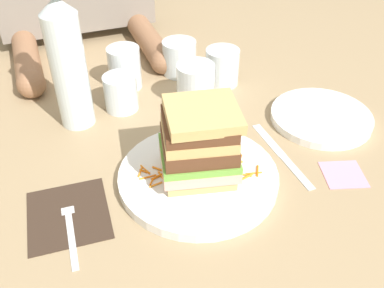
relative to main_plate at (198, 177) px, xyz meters
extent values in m
plane|color=#9E8460|center=(0.01, 0.01, -0.01)|extent=(3.00, 3.00, 0.00)
cylinder|color=white|center=(0.00, 0.00, 0.00)|extent=(0.27, 0.27, 0.02)
cube|color=tan|center=(0.00, 0.00, 0.02)|extent=(0.13, 0.13, 0.02)
cube|color=#E0A393|center=(0.00, 0.00, 0.04)|extent=(0.14, 0.14, 0.02)
cube|color=#6BA83D|center=(0.00, 0.00, 0.05)|extent=(0.14, 0.14, 0.01)
cube|color=#56331E|center=(0.00, 0.00, 0.07)|extent=(0.14, 0.13, 0.03)
cube|color=tan|center=(0.00, 0.00, 0.09)|extent=(0.13, 0.13, 0.02)
cube|color=#56331E|center=(0.00, 0.00, 0.11)|extent=(0.13, 0.12, 0.02)
cube|color=tan|center=(0.01, 0.00, 0.13)|extent=(0.13, 0.12, 0.02)
cylinder|color=orange|center=(-0.08, 0.00, 0.01)|extent=(0.02, 0.01, 0.00)
cylinder|color=orange|center=(-0.06, 0.03, 0.01)|extent=(0.02, 0.02, 0.00)
cylinder|color=orange|center=(-0.08, 0.01, 0.01)|extent=(0.01, 0.02, 0.00)
cylinder|color=orange|center=(-0.08, 0.04, 0.01)|extent=(0.01, 0.02, 0.00)
cylinder|color=orange|center=(-0.06, 0.01, 0.01)|extent=(0.01, 0.02, 0.00)
cylinder|color=orange|center=(-0.07, 0.02, 0.01)|extent=(0.02, 0.01, 0.00)
cylinder|color=orange|center=(-0.08, 0.02, 0.01)|extent=(0.03, 0.00, 0.00)
cylinder|color=orange|center=(-0.09, 0.04, 0.01)|extent=(0.02, 0.02, 0.00)
cylinder|color=orange|center=(-0.08, 0.03, 0.01)|extent=(0.02, 0.02, 0.00)
cylinder|color=orange|center=(0.07, -0.03, 0.01)|extent=(0.03, 0.02, 0.00)
cylinder|color=orange|center=(0.07, -0.04, 0.01)|extent=(0.03, 0.01, 0.00)
cylinder|color=orange|center=(0.09, -0.04, 0.01)|extent=(0.03, 0.01, 0.00)
cylinder|color=orange|center=(0.10, -0.03, 0.01)|extent=(0.02, 0.03, 0.00)
cylinder|color=orange|center=(0.07, -0.01, 0.01)|extent=(0.01, 0.03, 0.00)
cylinder|color=orange|center=(0.07, 0.00, 0.01)|extent=(0.03, 0.00, 0.00)
cylinder|color=orange|center=(0.08, 0.00, 0.01)|extent=(0.02, 0.02, 0.00)
cube|color=#38281E|center=(-0.22, 0.00, -0.01)|extent=(0.13, 0.14, 0.00)
cube|color=silver|center=(-0.22, -0.06, 0.00)|extent=(0.02, 0.11, 0.00)
cube|color=silver|center=(-0.22, 0.01, 0.00)|extent=(0.02, 0.02, 0.00)
cylinder|color=silver|center=(-0.21, 0.03, 0.00)|extent=(0.00, 0.04, 0.00)
cylinder|color=silver|center=(-0.22, 0.03, 0.00)|extent=(0.00, 0.04, 0.00)
cylinder|color=silver|center=(-0.22, 0.03, 0.00)|extent=(0.00, 0.04, 0.00)
cylinder|color=silver|center=(-0.23, 0.03, 0.00)|extent=(0.00, 0.04, 0.00)
cube|color=silver|center=(0.17, -0.04, -0.01)|extent=(0.02, 0.10, 0.00)
cube|color=silver|center=(0.17, 0.06, -0.01)|extent=(0.02, 0.11, 0.00)
cylinder|color=white|center=(0.08, 0.23, 0.04)|extent=(0.08, 0.08, 0.09)
cylinder|color=#E55638|center=(0.08, 0.23, 0.03)|extent=(0.07, 0.07, 0.07)
cylinder|color=silver|center=(-0.16, 0.25, 0.10)|extent=(0.07, 0.07, 0.23)
cone|color=silver|center=(-0.16, 0.25, 0.23)|extent=(0.07, 0.07, 0.03)
cylinder|color=silver|center=(0.10, 0.37, 0.03)|extent=(0.08, 0.08, 0.08)
cylinder|color=silver|center=(-0.07, 0.27, 0.03)|extent=(0.07, 0.07, 0.08)
cylinder|color=silver|center=(-0.04, 0.35, 0.04)|extent=(0.07, 0.07, 0.09)
cylinder|color=silver|center=(0.17, 0.29, 0.03)|extent=(0.08, 0.08, 0.08)
cylinder|color=white|center=(0.30, 0.08, 0.00)|extent=(0.20, 0.20, 0.02)
cube|color=pink|center=(0.24, -0.08, -0.01)|extent=(0.09, 0.09, 0.00)
cylinder|color=#936647|center=(-0.24, 0.50, 0.02)|extent=(0.06, 0.23, 0.06)
cylinder|color=#936647|center=(0.06, 0.50, 0.02)|extent=(0.06, 0.23, 0.06)
sphere|color=#936647|center=(-0.24, 0.38, 0.02)|extent=(0.06, 0.06, 0.06)
sphere|color=#936647|center=(0.06, 0.38, 0.02)|extent=(0.06, 0.06, 0.06)
camera|label=1|loc=(-0.20, -0.51, 0.50)|focal=40.65mm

